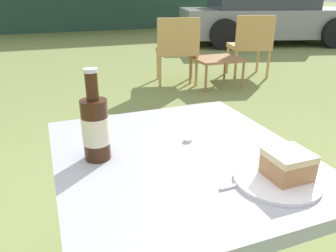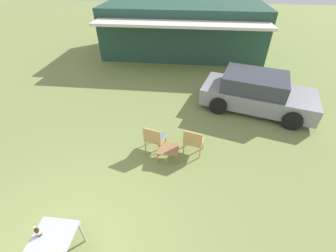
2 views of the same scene
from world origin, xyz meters
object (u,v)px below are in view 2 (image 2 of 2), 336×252
at_px(wicker_chair_cushioned, 154,137).
at_px(wicker_chair_plain, 194,140).
at_px(cola_bottle_near, 38,232).
at_px(garden_side_table, 168,149).
at_px(patio_table, 52,242).
at_px(parked_car, 256,92).

bearing_deg(wicker_chair_cushioned, wicker_chair_plain, -165.43).
bearing_deg(cola_bottle_near, wicker_chair_plain, 49.46).
bearing_deg(garden_side_table, cola_bottle_near, -124.82).
height_order(patio_table, cola_bottle_near, cola_bottle_near).
relative_size(wicker_chair_cushioned, garden_side_table, 1.49).
bearing_deg(patio_table, wicker_chair_plain, 52.57).
bearing_deg(wicker_chair_cushioned, cola_bottle_near, 79.37).
relative_size(patio_table, cola_bottle_near, 3.03).
bearing_deg(patio_table, garden_side_table, 59.02).
distance_m(wicker_chair_plain, garden_side_table, 0.76).
distance_m(wicker_chair_plain, patio_table, 3.97).
bearing_deg(parked_car, cola_bottle_near, -113.68).
height_order(wicker_chair_cushioned, garden_side_table, wicker_chair_cushioned).
bearing_deg(patio_table, parked_car, 51.88).
height_order(wicker_chair_cushioned, patio_table, wicker_chair_cushioned).
relative_size(parked_car, patio_table, 5.36).
bearing_deg(wicker_chair_cushioned, patio_table, 83.30).
xyz_separation_m(parked_car, wicker_chair_cushioned, (-3.34, -2.74, -0.15)).
relative_size(wicker_chair_cushioned, cola_bottle_near, 3.26).
distance_m(parked_car, wicker_chair_plain, 3.54).
bearing_deg(wicker_chair_plain, garden_side_table, 36.00).
height_order(garden_side_table, cola_bottle_near, cola_bottle_near).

